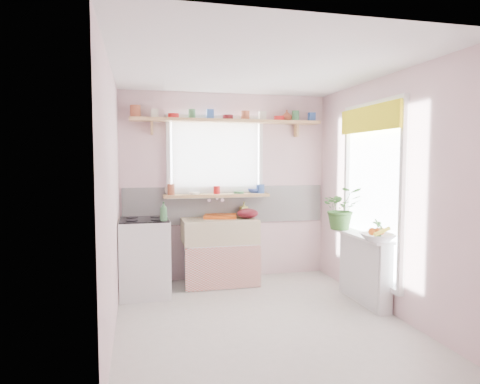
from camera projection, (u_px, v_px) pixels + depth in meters
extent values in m
plane|color=beige|center=(258.00, 318.00, 4.34)|extent=(3.20, 3.20, 0.00)
plane|color=white|center=(259.00, 68.00, 4.16)|extent=(3.20, 3.20, 0.00)
plane|color=silver|center=(226.00, 186.00, 5.80)|extent=(2.80, 0.00, 2.80)
plane|color=silver|center=(328.00, 217.00, 2.70)|extent=(2.80, 0.00, 2.80)
plane|color=silver|center=(112.00, 199.00, 3.92)|extent=(0.00, 3.20, 3.20)
plane|color=silver|center=(384.00, 194.00, 4.58)|extent=(0.00, 3.20, 3.20)
cube|color=white|center=(226.00, 205.00, 5.81)|extent=(2.74, 0.03, 0.50)
cube|color=pink|center=(226.00, 219.00, 5.82)|extent=(2.74, 0.02, 0.12)
cube|color=white|center=(215.00, 157.00, 5.73)|extent=(1.20, 0.01, 1.00)
cube|color=white|center=(216.00, 157.00, 5.67)|extent=(1.15, 0.02, 0.95)
cube|color=white|center=(374.00, 192.00, 4.77)|extent=(0.01, 1.10, 1.90)
cube|color=yellow|center=(368.00, 119.00, 4.69)|extent=(0.03, 1.20, 0.28)
cube|color=white|center=(220.00, 263.00, 5.55)|extent=(0.85, 0.55, 0.55)
cube|color=#D5533E|center=(224.00, 268.00, 5.28)|extent=(0.95, 0.02, 0.53)
cube|color=beige|center=(219.00, 230.00, 5.52)|extent=(0.95, 0.55, 0.30)
cylinder|color=silver|center=(216.00, 198.00, 5.73)|extent=(0.03, 0.22, 0.03)
cube|color=white|center=(145.00, 258.00, 5.07)|extent=(0.58, 0.58, 0.90)
cube|color=black|center=(144.00, 220.00, 5.04)|extent=(0.56, 0.56, 0.02)
cylinder|color=black|center=(132.00, 221.00, 4.87)|extent=(0.14, 0.14, 0.01)
cylinder|color=black|center=(157.00, 220.00, 4.93)|extent=(0.14, 0.14, 0.01)
cylinder|color=black|center=(132.00, 217.00, 5.14)|extent=(0.14, 0.14, 0.01)
cylinder|color=black|center=(156.00, 217.00, 5.20)|extent=(0.14, 0.14, 0.01)
cube|color=white|center=(364.00, 270.00, 4.81)|extent=(0.15, 0.90, 0.75)
cube|color=white|center=(363.00, 236.00, 4.78)|extent=(0.22, 0.95, 0.03)
cube|color=tan|center=(217.00, 195.00, 5.66)|extent=(1.40, 0.22, 0.04)
cube|color=tan|center=(228.00, 121.00, 5.61)|extent=(2.52, 0.24, 0.04)
cylinder|color=#A55133|center=(135.00, 113.00, 5.33)|extent=(0.11, 0.11, 0.12)
cylinder|color=silver|center=(155.00, 113.00, 5.38)|extent=(0.11, 0.11, 0.12)
cylinder|color=red|center=(174.00, 116.00, 5.44)|extent=(0.11, 0.11, 0.06)
cylinder|color=#3F7F4C|center=(192.00, 114.00, 5.49)|extent=(0.11, 0.11, 0.12)
cylinder|color=#3359A5|center=(210.00, 114.00, 5.55)|extent=(0.11, 0.11, 0.12)
cylinder|color=#590F14|center=(228.00, 117.00, 5.61)|extent=(0.11, 0.11, 0.06)
cylinder|color=#A55133|center=(245.00, 115.00, 5.66)|extent=(0.11, 0.11, 0.12)
cylinder|color=silver|center=(262.00, 116.00, 5.71)|extent=(0.11, 0.11, 0.12)
cylinder|color=red|center=(279.00, 118.00, 5.77)|extent=(0.11, 0.11, 0.06)
cylinder|color=#3F7F4C|center=(296.00, 117.00, 5.82)|extent=(0.11, 0.11, 0.12)
cylinder|color=#3359A5|center=(312.00, 117.00, 5.88)|extent=(0.11, 0.11, 0.12)
cylinder|color=#A55133|center=(169.00, 190.00, 5.51)|extent=(0.11, 0.11, 0.12)
cylinder|color=silver|center=(193.00, 190.00, 5.58)|extent=(0.11, 0.11, 0.12)
cylinder|color=red|center=(217.00, 192.00, 5.65)|extent=(0.11, 0.11, 0.06)
cylinder|color=#3F7F4C|center=(240.00, 189.00, 5.72)|extent=(0.11, 0.11, 0.12)
cylinder|color=#3359A5|center=(262.00, 189.00, 5.80)|extent=(0.11, 0.11, 0.12)
cube|color=#CC4F12|center=(220.00, 216.00, 5.61)|extent=(0.48, 0.40, 0.04)
ellipsoid|color=#530E18|center=(248.00, 213.00, 5.58)|extent=(0.31, 0.31, 0.13)
imported|color=#366428|center=(342.00, 208.00, 5.13)|extent=(0.53, 0.48, 0.51)
imported|color=silver|center=(377.00, 238.00, 4.37)|extent=(0.36, 0.36, 0.08)
imported|color=#346D2B|center=(378.00, 230.00, 4.36)|extent=(0.14, 0.12, 0.23)
imported|color=#C7CD5B|center=(244.00, 209.00, 5.78)|extent=(0.10, 0.10, 0.19)
imported|color=beige|center=(170.00, 191.00, 5.57)|extent=(0.15, 0.15, 0.10)
imported|color=#3853B6|center=(255.00, 191.00, 5.84)|extent=(0.25, 0.25, 0.06)
imported|color=#B65338|center=(287.00, 116.00, 5.86)|extent=(0.17, 0.17, 0.15)
imported|color=#3C7947|center=(164.00, 211.00, 4.86)|extent=(0.11, 0.11, 0.22)
sphere|color=orange|center=(378.00, 232.00, 4.37)|extent=(0.08, 0.08, 0.08)
sphere|color=orange|center=(381.00, 231.00, 4.41)|extent=(0.08, 0.08, 0.08)
sphere|color=orange|center=(372.00, 232.00, 4.37)|extent=(0.08, 0.08, 0.08)
cylinder|color=yellow|center=(382.00, 231.00, 4.32)|extent=(0.18, 0.04, 0.10)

